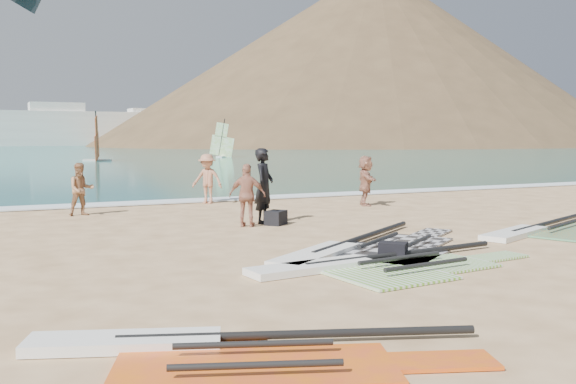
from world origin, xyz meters
name	(u,v)px	position (x,y,z in m)	size (l,w,h in m)	color
ground	(385,268)	(0.00, 0.00, 0.00)	(300.00, 300.00, 0.00)	#DEB782
sea	(15,147)	(0.00, 132.00, 0.00)	(300.00, 240.00, 0.06)	#0D5860
surf_line	(183,202)	(0.00, 12.30, 0.00)	(300.00, 1.20, 0.04)	white
headland_main	(375,145)	(85.00, 130.00, 0.00)	(143.00, 143.00, 45.00)	brown
headland_minor	(456,144)	(120.00, 140.00, 0.00)	(70.00, 70.00, 28.00)	brown
rig_grey	(366,248)	(0.60, 1.55, 0.05)	(5.74, 4.34, 0.20)	black
rig_green	(377,266)	(-0.17, -0.01, 0.05)	(5.42, 2.28, 0.20)	#5FAE20
rig_orange	(553,231)	(5.84, 1.66, 0.05)	(5.62, 3.41, 0.20)	orange
rig_red	(213,354)	(-4.15, -3.01, 0.05)	(4.69, 2.89, 0.19)	#DF4129
gear_bag_near	(276,218)	(0.55, 5.76, 0.18)	(0.57, 0.41, 0.36)	black
gear_bag_far	(393,251)	(0.63, 0.67, 0.15)	(0.50, 0.35, 0.30)	black
person_wetsuit	(264,186)	(0.41, 6.19, 0.98)	(0.71, 0.47, 1.96)	black
beachgoer_left	(81,189)	(-3.67, 9.90, 0.75)	(0.73, 0.57, 1.51)	#A8754D
beachgoer_mid	(207,179)	(0.63, 11.50, 0.84)	(1.08, 0.62, 1.67)	tan
beachgoer_back	(247,195)	(-0.24, 5.74, 0.79)	(0.93, 0.39, 1.58)	#B5755C
beachgoer_right	(366,181)	(5.10, 8.66, 0.82)	(1.52, 0.48, 1.64)	tan
windsurfer_centre	(97,147)	(3.26, 50.81, 1.32)	(2.60, 2.97, 4.57)	white
windsurfer_right	(222,146)	(16.93, 55.61, 1.23)	(2.27, 2.22, 4.15)	white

